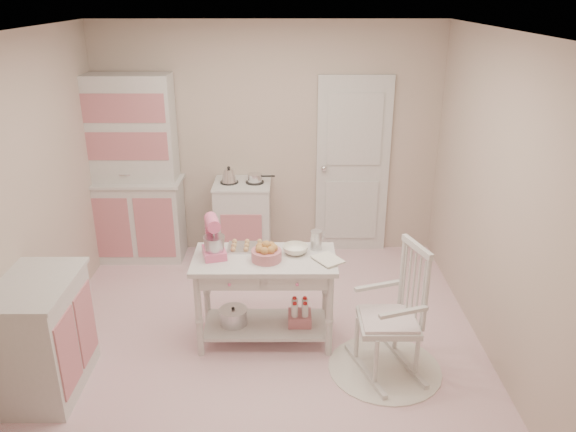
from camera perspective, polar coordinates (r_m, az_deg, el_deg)
The scene contains 14 objects.
room_shell at distance 4.40m, azimuth -2.77°, elevation 5.74°, with size 3.84×3.84×2.62m.
door at distance 6.41m, azimuth 6.59°, elevation 5.03°, with size 0.82×0.05×2.04m, color silver.
hutch at distance 6.39m, azimuth -15.52°, elevation 4.48°, with size 1.06×0.50×2.08m, color silver.
stove at distance 6.33m, azimuth -4.56°, elevation -0.51°, with size 0.62×0.57×0.92m, color silver.
base_cabinet at distance 4.68m, azimuth -23.60°, elevation -11.17°, with size 0.54×0.84×0.92m, color silver.
lace_rug at distance 4.82m, azimuth 9.78°, elevation -14.98°, with size 0.92×0.92×0.01m, color white.
rocking_chair at distance 4.51m, azimuth 10.23°, elevation -9.45°, with size 0.48×0.72×1.10m, color silver.
work_table at distance 4.90m, azimuth -2.34°, elevation -8.42°, with size 1.20×0.60×0.80m, color silver.
stand_mixer at distance 4.69m, azimuth -7.58°, elevation -2.22°, with size 0.20×0.28×0.34m, color pink.
cookie_tray at distance 4.87m, azimuth -4.10°, elevation -3.19°, with size 0.34×0.24×0.02m, color silver.
bread_basket at distance 4.64m, azimuth -2.20°, elevation -3.99°, with size 0.25×0.25×0.09m, color #C5717A.
mixing_bowl at distance 4.76m, azimuth 0.75°, elevation -3.43°, with size 0.22×0.22×0.07m, color white.
metal_pitcher at distance 4.82m, azimuth 2.88°, elevation -2.46°, with size 0.10×0.10×0.17m, color silver.
recipe_book at distance 4.60m, azimuth 3.16°, elevation -4.74°, with size 0.18×0.25×0.02m, color white.
Camera 1 is at (0.20, -4.22, 2.88)m, focal length 35.00 mm.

